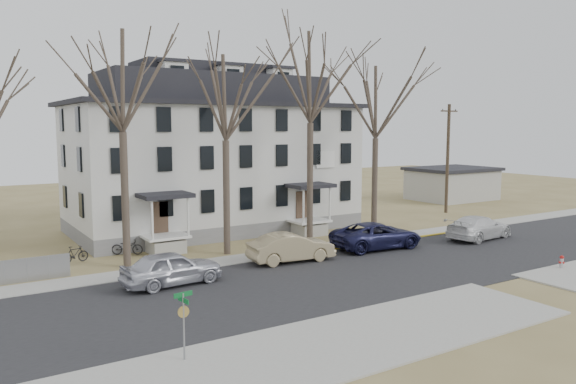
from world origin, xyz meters
TOP-DOWN VIEW (x-y plane):
  - ground at (0.00, 0.00)m, footprint 120.00×120.00m
  - main_road at (0.00, 2.00)m, footprint 120.00×10.00m
  - far_sidewalk at (0.00, 8.00)m, footprint 120.00×2.00m
  - near_sidewalk_left at (-8.00, -5.00)m, footprint 20.00×5.00m
  - yellow_curb at (5.00, 7.10)m, footprint 14.00×0.25m
  - boarding_house at (-2.00, 17.95)m, footprint 20.80×12.36m
  - distant_building at (26.00, 20.00)m, footprint 8.50×6.50m
  - tree_far_left at (-11.00, 9.80)m, footprint 8.40×8.40m
  - tree_mid_left at (-5.00, 9.80)m, footprint 7.80×7.80m
  - tree_center at (1.00, 9.80)m, footprint 9.00×9.00m
  - tree_mid_right at (6.50, 9.80)m, footprint 7.80×7.80m
  - utility_pole_far at (18.50, 14.00)m, footprint 2.00×0.28m
  - car_silver at (-10.22, 5.10)m, footprint 4.95×2.27m
  - car_tan at (-2.89, 5.98)m, footprint 5.05×2.20m
  - car_navy at (3.47, 6.04)m, footprint 6.06×3.19m
  - car_white at (11.24, 4.59)m, footprint 5.65×2.84m
  - bicycle_left at (-10.18, 12.57)m, footprint 1.90×1.49m
  - bicycle_right at (-13.22, 12.15)m, footprint 1.64×0.84m
  - fire_hydrant at (8.51, -3.03)m, footprint 0.31×0.29m
  - street_sign at (-13.05, -3.48)m, footprint 0.66×0.66m

SIDE VIEW (x-z plane):
  - ground at x=0.00m, z-range 0.00..0.00m
  - main_road at x=0.00m, z-range -0.02..0.02m
  - far_sidewalk at x=0.00m, z-range -0.04..0.04m
  - near_sidewalk_left at x=-8.00m, z-range -0.04..0.04m
  - yellow_curb at x=5.00m, z-range -0.03..0.03m
  - fire_hydrant at x=8.51m, z-range 0.00..0.75m
  - bicycle_right at x=-13.22m, z-range 0.00..0.95m
  - bicycle_left at x=-10.18m, z-range 0.00..0.96m
  - car_white at x=11.24m, z-range 0.00..1.57m
  - car_tan at x=-2.89m, z-range 0.00..1.61m
  - car_navy at x=3.47m, z-range 0.00..1.62m
  - car_silver at x=-10.22m, z-range 0.00..1.64m
  - street_sign at x=-13.05m, z-range 0.41..2.73m
  - distant_building at x=26.00m, z-range 0.00..3.35m
  - utility_pole_far at x=18.50m, z-range 0.15..9.65m
  - boarding_house at x=-2.00m, z-range -0.65..11.40m
  - tree_mid_left at x=-5.00m, z-range 3.23..15.97m
  - tree_mid_right at x=6.50m, z-range 3.23..15.97m
  - tree_far_left at x=-11.00m, z-range 3.48..17.20m
  - tree_center at x=1.00m, z-range 3.73..18.43m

